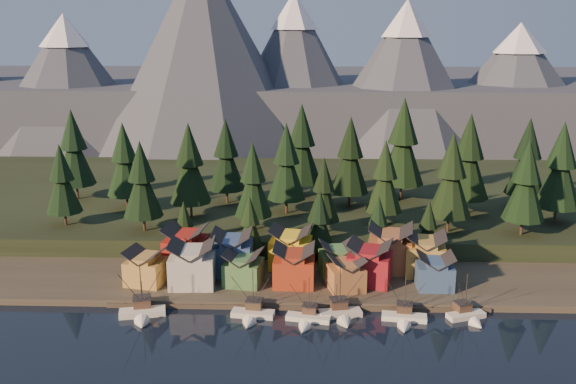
{
  "coord_description": "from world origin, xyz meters",
  "views": [
    {
      "loc": [
        2.15,
        -107.81,
        57.94
      ],
      "look_at": [
        -2.4,
        30.0,
        21.39
      ],
      "focal_mm": 40.0,
      "sensor_mm": 36.0,
      "label": 1
    }
  ],
  "objects_px": {
    "boat_2": "(252,308)",
    "house_back_1": "(232,251)",
    "boat_6": "(469,310)",
    "house_back_0": "(186,246)",
    "boat_4": "(342,307)",
    "house_front_0": "(146,266)",
    "boat_3": "(307,314)",
    "house_front_1": "(192,262)",
    "boat_0": "(142,306)",
    "boat_5": "(404,313)"
  },
  "relations": [
    {
      "from": "boat_2",
      "to": "house_back_1",
      "type": "relative_size",
      "value": 1.11
    },
    {
      "from": "house_front_1",
      "to": "boat_4",
      "type": "bearing_deg",
      "value": -23.74
    },
    {
      "from": "boat_5",
      "to": "boat_4",
      "type": "bearing_deg",
      "value": -178.24
    },
    {
      "from": "house_front_1",
      "to": "house_back_0",
      "type": "relative_size",
      "value": 0.98
    },
    {
      "from": "house_front_0",
      "to": "house_front_1",
      "type": "bearing_deg",
      "value": 9.74
    },
    {
      "from": "boat_2",
      "to": "boat_3",
      "type": "distance_m",
      "value": 11.31
    },
    {
      "from": "boat_0",
      "to": "house_back_0",
      "type": "xyz_separation_m",
      "value": [
        4.75,
        23.58,
        4.49
      ]
    },
    {
      "from": "boat_0",
      "to": "boat_5",
      "type": "bearing_deg",
      "value": -13.35
    },
    {
      "from": "house_front_1",
      "to": "house_back_0",
      "type": "height_order",
      "value": "house_back_0"
    },
    {
      "from": "boat_0",
      "to": "house_back_0",
      "type": "distance_m",
      "value": 24.47
    },
    {
      "from": "boat_3",
      "to": "boat_6",
      "type": "distance_m",
      "value": 32.52
    },
    {
      "from": "boat_4",
      "to": "boat_6",
      "type": "height_order",
      "value": "boat_4"
    },
    {
      "from": "boat_2",
      "to": "boat_4",
      "type": "distance_m",
      "value": 18.12
    },
    {
      "from": "boat_4",
      "to": "house_back_1",
      "type": "relative_size",
      "value": 1.15
    },
    {
      "from": "boat_3",
      "to": "house_back_1",
      "type": "height_order",
      "value": "house_back_1"
    },
    {
      "from": "boat_6",
      "to": "house_back_0",
      "type": "xyz_separation_m",
      "value": [
        -61.16,
        22.4,
        4.84
      ]
    },
    {
      "from": "boat_3",
      "to": "house_front_1",
      "type": "xyz_separation_m",
      "value": [
        -25.44,
        14.62,
        4.97
      ]
    },
    {
      "from": "boat_4",
      "to": "boat_5",
      "type": "bearing_deg",
      "value": -17.06
    },
    {
      "from": "house_front_0",
      "to": "house_front_1",
      "type": "relative_size",
      "value": 0.93
    },
    {
      "from": "boat_3",
      "to": "house_front_0",
      "type": "height_order",
      "value": "house_front_0"
    },
    {
      "from": "boat_6",
      "to": "boat_5",
      "type": "bearing_deg",
      "value": 166.96
    },
    {
      "from": "house_front_1",
      "to": "house_back_0",
      "type": "bearing_deg",
      "value": 105.11
    },
    {
      "from": "boat_5",
      "to": "house_back_0",
      "type": "height_order",
      "value": "house_back_0"
    },
    {
      "from": "house_back_0",
      "to": "house_back_1",
      "type": "height_order",
      "value": "house_back_0"
    },
    {
      "from": "boat_4",
      "to": "house_back_1",
      "type": "distance_m",
      "value": 31.73
    },
    {
      "from": "house_front_0",
      "to": "house_front_1",
      "type": "xyz_separation_m",
      "value": [
        10.48,
        -0.44,
        1.07
      ]
    },
    {
      "from": "house_back_1",
      "to": "house_front_1",
      "type": "bearing_deg",
      "value": -137.07
    },
    {
      "from": "boat_2",
      "to": "boat_3",
      "type": "bearing_deg",
      "value": -0.7
    },
    {
      "from": "boat_3",
      "to": "house_back_0",
      "type": "bearing_deg",
      "value": 150.4
    },
    {
      "from": "house_front_1",
      "to": "boat_2",
      "type": "bearing_deg",
      "value": -45.45
    },
    {
      "from": "boat_3",
      "to": "boat_6",
      "type": "height_order",
      "value": "boat_6"
    },
    {
      "from": "boat_0",
      "to": "house_back_1",
      "type": "bearing_deg",
      "value": 39.49
    },
    {
      "from": "boat_6",
      "to": "house_back_1",
      "type": "relative_size",
      "value": 1.03
    },
    {
      "from": "boat_6",
      "to": "house_front_0",
      "type": "xyz_separation_m",
      "value": [
        -68.35,
        12.68,
        3.64
      ]
    },
    {
      "from": "boat_5",
      "to": "house_back_1",
      "type": "height_order",
      "value": "house_back_1"
    },
    {
      "from": "boat_6",
      "to": "house_back_0",
      "type": "bearing_deg",
      "value": 140.41
    },
    {
      "from": "boat_2",
      "to": "house_front_1",
      "type": "xyz_separation_m",
      "value": [
        -14.23,
        13.11,
        4.61
      ]
    },
    {
      "from": "boat_2",
      "to": "boat_5",
      "type": "bearing_deg",
      "value": 5.82
    },
    {
      "from": "boat_2",
      "to": "boat_4",
      "type": "height_order",
      "value": "boat_4"
    },
    {
      "from": "house_front_1",
      "to": "boat_6",
      "type": "bearing_deg",
      "value": -14.74
    },
    {
      "from": "boat_0",
      "to": "boat_2",
      "type": "relative_size",
      "value": 1.1
    },
    {
      "from": "boat_2",
      "to": "house_back_0",
      "type": "xyz_separation_m",
      "value": [
        -17.52,
        23.27,
        4.75
      ]
    },
    {
      "from": "boat_2",
      "to": "boat_3",
      "type": "height_order",
      "value": "boat_2"
    },
    {
      "from": "boat_3",
      "to": "house_back_0",
      "type": "distance_m",
      "value": 38.27
    },
    {
      "from": "boat_0",
      "to": "boat_6",
      "type": "relative_size",
      "value": 1.18
    },
    {
      "from": "boat_0",
      "to": "boat_2",
      "type": "height_order",
      "value": "boat_0"
    },
    {
      "from": "boat_0",
      "to": "boat_4",
      "type": "distance_m",
      "value": 40.38
    },
    {
      "from": "boat_6",
      "to": "house_back_1",
      "type": "xyz_separation_m",
      "value": [
        -49.92,
        19.67,
        4.7
      ]
    },
    {
      "from": "boat_4",
      "to": "boat_5",
      "type": "xyz_separation_m",
      "value": [
        12.46,
        -1.34,
        -0.31
      ]
    },
    {
      "from": "boat_4",
      "to": "boat_0",
      "type": "bearing_deg",
      "value": 170.56
    }
  ]
}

